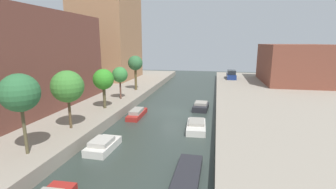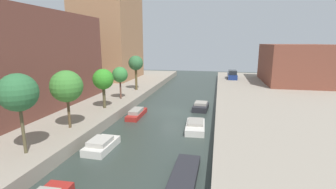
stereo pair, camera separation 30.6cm
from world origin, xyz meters
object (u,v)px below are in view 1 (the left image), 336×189
Objects in this scene: moored_boat_left_2 at (137,113)px; moored_boat_right_3 at (201,107)px; moored_boat_left_1 at (103,145)px; street_tree_2 at (103,80)px; moored_boat_right_1 at (187,175)px; apartment_tower_far at (107,20)px; street_tree_1 at (67,87)px; low_block_right at (293,64)px; moored_boat_right_2 at (196,126)px; street_tree_4 at (135,64)px; parked_car at (231,75)px; street_tree_3 at (120,75)px; street_tree_0 at (20,93)px.

moored_boat_right_3 is at bearing 31.54° from moored_boat_left_2.
moored_boat_left_2 is at bearing 90.99° from moored_boat_left_1.
street_tree_2 is 15.25m from moored_boat_right_1.
moored_boat_right_3 is at bearing -40.68° from apartment_tower_far.
street_tree_1 reaches higher than moored_boat_left_2.
moored_boat_right_2 is (-14.78, -24.54, -3.96)m from low_block_right.
street_tree_4 is 16.87m from moored_boat_right_2.
parked_car is (14.66, 25.13, -2.42)m from street_tree_2.
low_block_right reaches higher than moored_boat_left_1.
moored_boat_left_2 is at bearing -148.46° from moored_boat_right_3.
apartment_tower_far reaches higher than moored_boat_right_2.
street_tree_2 is 4.54m from street_tree_3.
moored_boat_right_1 is (6.76, -2.71, -0.15)m from moored_boat_left_1.
street_tree_4 is 1.09× the size of parked_car.
street_tree_4 reaches higher than moored_boat_right_2.
low_block_right is at bearing 49.81° from moored_boat_right_3.
street_tree_4 is at bearing 128.50° from moored_boat_right_2.
low_block_right is 27.57m from street_tree_4.
street_tree_2 reaches higher than moored_boat_left_1.
street_tree_3 is at bearing 90.00° from street_tree_1.
low_block_right reaches higher than moored_boat_right_2.
street_tree_0 is 39.39m from parked_car.
low_block_right is 2.74× the size of street_tree_0.
parked_car is (14.66, 20.59, -2.34)m from street_tree_3.
street_tree_2 is 29.20m from parked_car.
street_tree_4 is 19.28m from moored_boat_left_1.
street_tree_0 is 1.25× the size of moored_boat_left_2.
street_tree_4 reaches higher than moored_boat_right_3.
street_tree_2 is at bearing 114.14° from moored_boat_left_1.
street_tree_1 is 10.96m from street_tree_3.
moored_boat_left_2 is 7.33m from moored_boat_right_2.
low_block_right reaches higher than street_tree_0.
street_tree_2 is at bearing 90.00° from street_tree_1.
moored_boat_left_1 is 0.79× the size of moored_boat_left_2.
moored_boat_right_3 is at bearing 25.72° from street_tree_2.
street_tree_3 reaches higher than parked_car.
low_block_right is 4.34× the size of moored_boat_left_1.
street_tree_2 is at bearing -154.28° from moored_boat_right_3.
moored_boat_right_3 is at bearing -102.73° from parked_car.
street_tree_3 is 1.30× the size of moored_boat_right_3.
moored_boat_left_2 is (-21.52, -21.65, -3.97)m from low_block_right.
moored_boat_right_2 is (10.11, 9.12, -4.61)m from street_tree_0.
street_tree_1 is (-24.89, -28.80, 0.19)m from low_block_right.
low_block_right is 2.79× the size of street_tree_4.
moored_boat_right_2 is at bearing 40.88° from moored_boat_left_1.
street_tree_1 is at bearing -115.26° from moored_boat_left_2.
moored_boat_right_2 is (10.11, -6.70, -3.67)m from street_tree_3.
street_tree_0 reaches higher than street_tree_3.
moored_boat_right_1 is 1.46× the size of moored_boat_right_3.
moored_boat_left_1 is at bearing -66.61° from apartment_tower_far.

